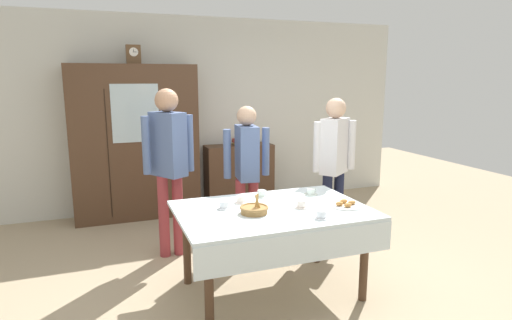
# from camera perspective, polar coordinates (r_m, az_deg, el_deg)

# --- Properties ---
(ground_plane) EXTENTS (12.00, 12.00, 0.00)m
(ground_plane) POSITION_cam_1_polar(r_m,az_deg,el_deg) (4.13, 1.00, -15.86)
(ground_plane) COLOR tan
(ground_plane) RESTS_ON ground
(back_wall) EXTENTS (6.40, 0.10, 2.70)m
(back_wall) POSITION_cam_1_polar(r_m,az_deg,el_deg) (6.25, -7.89, 6.15)
(back_wall) COLOR silver
(back_wall) RESTS_ON ground
(dining_table) EXTENTS (1.62, 1.10, 0.76)m
(dining_table) POSITION_cam_1_polar(r_m,az_deg,el_deg) (3.67, 2.39, -8.13)
(dining_table) COLOR #4C3321
(dining_table) RESTS_ON ground
(wall_cabinet) EXTENTS (1.62, 0.46, 2.03)m
(wall_cabinet) POSITION_cam_1_polar(r_m,az_deg,el_deg) (5.86, -15.78, 2.25)
(wall_cabinet) COLOR #4C3321
(wall_cabinet) RESTS_ON ground
(mantel_clock) EXTENTS (0.18, 0.11, 0.24)m
(mantel_clock) POSITION_cam_1_polar(r_m,az_deg,el_deg) (5.81, -16.06, 13.40)
(mantel_clock) COLOR brown
(mantel_clock) RESTS_ON wall_cabinet
(bookshelf_low) EXTENTS (0.99, 0.35, 0.90)m
(bookshelf_low) POSITION_cam_1_polar(r_m,az_deg,el_deg) (6.30, -2.27, -2.01)
(bookshelf_low) COLOR #4C3321
(bookshelf_low) RESTS_ON ground
(book_stack) EXTENTS (0.15, 0.21, 0.09)m
(book_stack) POSITION_cam_1_polar(r_m,az_deg,el_deg) (6.21, -2.30, 2.43)
(book_stack) COLOR #B29333
(book_stack) RESTS_ON bookshelf_low
(tea_cup_mid_left) EXTENTS (0.13, 0.13, 0.06)m
(tea_cup_mid_left) POSITION_cam_1_polar(r_m,az_deg,el_deg) (4.02, 0.76, -4.52)
(tea_cup_mid_left) COLOR silver
(tea_cup_mid_left) RESTS_ON dining_table
(tea_cup_near_right) EXTENTS (0.13, 0.13, 0.06)m
(tea_cup_near_right) POSITION_cam_1_polar(r_m,az_deg,el_deg) (3.83, -2.02, -5.32)
(tea_cup_near_right) COLOR white
(tea_cup_near_right) RESTS_ON dining_table
(tea_cup_back_edge) EXTENTS (0.13, 0.13, 0.06)m
(tea_cup_back_edge) POSITION_cam_1_polar(r_m,az_deg,el_deg) (3.70, 6.10, -5.94)
(tea_cup_back_edge) COLOR white
(tea_cup_back_edge) RESTS_ON dining_table
(tea_cup_far_left) EXTENTS (0.13, 0.13, 0.06)m
(tea_cup_far_left) POSITION_cam_1_polar(r_m,az_deg,el_deg) (3.46, 8.74, -7.28)
(tea_cup_far_left) COLOR white
(tea_cup_far_left) RESTS_ON dining_table
(tea_cup_near_left) EXTENTS (0.13, 0.13, 0.06)m
(tea_cup_near_left) POSITION_cam_1_polar(r_m,az_deg,el_deg) (3.67, -4.26, -6.07)
(tea_cup_near_left) COLOR white
(tea_cup_near_left) RESTS_ON dining_table
(tea_cup_far_right) EXTENTS (0.13, 0.13, 0.06)m
(tea_cup_far_right) POSITION_cam_1_polar(r_m,az_deg,el_deg) (4.11, 7.35, -4.25)
(tea_cup_far_right) COLOR silver
(tea_cup_far_right) RESTS_ON dining_table
(bread_basket) EXTENTS (0.24, 0.24, 0.16)m
(bread_basket) POSITION_cam_1_polar(r_m,az_deg,el_deg) (3.53, -0.24, -6.60)
(bread_basket) COLOR #9E7542
(bread_basket) RESTS_ON dining_table
(pastry_plate) EXTENTS (0.28, 0.28, 0.05)m
(pastry_plate) POSITION_cam_1_polar(r_m,az_deg,el_deg) (3.80, 11.88, -5.87)
(pastry_plate) COLOR white
(pastry_plate) RESTS_ON dining_table
(spoon_mid_right) EXTENTS (0.12, 0.02, 0.01)m
(spoon_mid_right) POSITION_cam_1_polar(r_m,az_deg,el_deg) (3.91, -4.37, -5.35)
(spoon_mid_right) COLOR silver
(spoon_mid_right) RESTS_ON dining_table
(spoon_near_left) EXTENTS (0.12, 0.02, 0.01)m
(spoon_near_left) POSITION_cam_1_polar(r_m,az_deg,el_deg) (3.65, 3.78, -6.57)
(spoon_near_left) COLOR silver
(spoon_near_left) RESTS_ON dining_table
(spoon_near_right) EXTENTS (0.12, 0.02, 0.01)m
(spoon_near_right) POSITION_cam_1_polar(r_m,az_deg,el_deg) (3.62, -7.11, -6.76)
(spoon_near_right) COLOR silver
(spoon_near_right) RESTS_ON dining_table
(person_by_cabinet) EXTENTS (0.52, 0.38, 1.65)m
(person_by_cabinet) POSITION_cam_1_polar(r_m,az_deg,el_deg) (4.81, 10.41, 0.47)
(person_by_cabinet) COLOR #191E38
(person_by_cabinet) RESTS_ON ground
(person_behind_table_left) EXTENTS (0.52, 0.41, 1.76)m
(person_behind_table_left) POSITION_cam_1_polar(r_m,az_deg,el_deg) (4.45, -11.60, 0.61)
(person_behind_table_left) COLOR #933338
(person_behind_table_left) RESTS_ON ground
(person_beside_shelf) EXTENTS (0.52, 0.38, 1.57)m
(person_beside_shelf) POSITION_cam_1_polar(r_m,az_deg,el_deg) (4.61, -1.23, -0.47)
(person_beside_shelf) COLOR #933338
(person_beside_shelf) RESTS_ON ground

